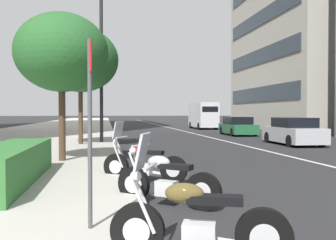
# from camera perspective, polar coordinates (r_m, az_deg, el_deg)

# --- Properties ---
(sidewalk_right_plaza) EXTENTS (160.00, 10.86, 0.15)m
(sidewalk_right_plaza) POSITION_cam_1_polar(r_m,az_deg,el_deg) (34.77, -17.34, -1.63)
(sidewalk_right_plaza) COLOR #B2ADA3
(sidewalk_right_plaza) RESTS_ON ground
(lane_centre_stripe) EXTENTS (110.00, 0.16, 0.01)m
(lane_centre_stripe) POSITION_cam_1_polar(r_m,az_deg,el_deg) (40.07, 0.82, -1.32)
(lane_centre_stripe) COLOR silver
(lane_centre_stripe) RESTS_ON ground
(motorcycle_nearest_camera) EXTENTS (0.87, 2.04, 1.48)m
(motorcycle_nearest_camera) POSITION_cam_1_polar(r_m,az_deg,el_deg) (4.51, 4.21, -15.36)
(motorcycle_nearest_camera) COLOR black
(motorcycle_nearest_camera) RESTS_ON ground
(motorcycle_mid_row) EXTENTS (1.40, 1.76, 1.11)m
(motorcycle_mid_row) POSITION_cam_1_polar(r_m,az_deg,el_deg) (7.05, -0.34, -9.47)
(motorcycle_mid_row) COLOR black
(motorcycle_mid_row) RESTS_ON ground
(motorcycle_by_sign_pole) EXTENTS (1.20, 2.00, 1.49)m
(motorcycle_by_sign_pole) POSITION_cam_1_polar(r_m,az_deg,el_deg) (9.44, -3.88, -6.63)
(motorcycle_by_sign_pole) COLOR black
(motorcycle_by_sign_pole) RESTS_ON ground
(car_approaching_light) EXTENTS (4.31, 1.98, 1.46)m
(car_approaching_light) POSITION_cam_1_polar(r_m,az_deg,el_deg) (21.19, 18.51, -1.73)
(car_approaching_light) COLOR #B7B7BC
(car_approaching_light) RESTS_ON ground
(car_following_behind) EXTENTS (4.43, 2.02, 1.40)m
(car_following_behind) POSITION_cam_1_polar(r_m,az_deg,el_deg) (29.06, 10.55, -0.99)
(car_following_behind) COLOR #236038
(car_following_behind) RESTS_ON ground
(delivery_van_ahead) EXTENTS (5.12, 2.10, 2.76)m
(delivery_van_ahead) POSITION_cam_1_polar(r_m,az_deg,el_deg) (39.68, 5.37, 0.76)
(delivery_van_ahead) COLOR silver
(delivery_van_ahead) RESTS_ON ground
(parking_sign_by_curb) EXTENTS (0.32, 0.06, 2.57)m
(parking_sign_by_curb) POSITION_cam_1_polar(r_m,az_deg,el_deg) (5.17, -11.76, 0.77)
(parking_sign_by_curb) COLOR #47494C
(parking_sign_by_curb) RESTS_ON sidewalk_right_plaza
(street_lamp_with_banners) EXTENTS (1.26, 2.27, 9.30)m
(street_lamp_with_banners) POSITION_cam_1_polar(r_m,az_deg,el_deg) (20.63, -9.31, 11.97)
(street_lamp_with_banners) COLOR #232326
(street_lamp_with_banners) RESTS_ON sidewalk_right_plaza
(clipped_hedge_bed) EXTENTS (5.11, 1.10, 0.82)m
(clipped_hedge_bed) POSITION_cam_1_polar(r_m,az_deg,el_deg) (9.19, -22.93, -6.21)
(clipped_hedge_bed) COLOR #337033
(clipped_hedge_bed) RESTS_ON sidewalk_right_plaza
(street_tree_mid_sidewalk) EXTENTS (3.02, 3.02, 4.82)m
(street_tree_mid_sidewalk) POSITION_cam_1_polar(r_m,az_deg,el_deg) (12.89, -15.86, 9.80)
(street_tree_mid_sidewalk) COLOR #473323
(street_tree_mid_sidewalk) RESTS_ON sidewalk_right_plaza
(street_tree_near_plaza_corner) EXTENTS (3.78, 3.78, 5.81)m
(street_tree_near_plaza_corner) POSITION_cam_1_polar(r_m,az_deg,el_deg) (19.41, -13.18, 8.86)
(street_tree_near_plaza_corner) COLOR #473323
(street_tree_near_plaza_corner) RESTS_ON sidewalk_right_plaza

